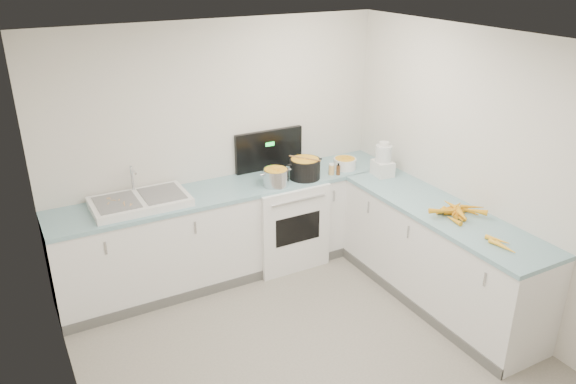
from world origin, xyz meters
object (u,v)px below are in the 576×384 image
black_pot (305,170)px  mixing_bowl (345,163)px  sink (140,201)px  steel_pot (276,178)px  food_processor (383,161)px  spice_jar (331,170)px  extract_bottle (338,170)px  stove (282,218)px

black_pot → mixing_bowl: black_pot is taller
sink → steel_pot: 1.31m
food_processor → spice_jar: bearing=148.8°
black_pot → extract_bottle: black_pot is taller
steel_pot → spice_jar: steel_pot is taller
sink → food_processor: (2.38, -0.46, 0.12)m
steel_pot → spice_jar: (0.64, -0.02, -0.02)m
mixing_bowl → extract_bottle: 0.20m
extract_bottle → black_pot: bearing=165.7°
steel_pot → spice_jar: bearing=-1.4°
black_pot → spice_jar: size_ratio=3.05×
sink → mixing_bowl: size_ratio=3.55×
black_pot → food_processor: bearing=-23.2°
steel_pot → extract_bottle: bearing=-4.8°
stove → sink: (-1.45, 0.02, 0.50)m
mixing_bowl → extract_bottle: bearing=-143.2°
steel_pot → black_pot: 0.35m
black_pot → food_processor: (0.74, -0.32, 0.06)m
stove → extract_bottle: (0.54, -0.21, 0.52)m
extract_bottle → spice_jar: 0.07m
black_pot → food_processor: 0.81m
sink → food_processor: bearing=-10.8°
sink → spice_jar: sink is taller
steel_pot → mixing_bowl: bearing=4.2°
stove → sink: size_ratio=1.58×
stove → food_processor: bearing=-25.3°
sink → extract_bottle: bearing=-6.6°
steel_pot → food_processor: size_ratio=0.71×
steel_pot → extract_bottle: size_ratio=2.53×
spice_jar → food_processor: (0.45, -0.27, 0.10)m
stove → steel_pot: bearing=-134.5°
steel_pot → extract_bottle: steel_pot is taller
mixing_bowl → spice_jar: mixing_bowl is taller
steel_pot → black_pot: bearing=4.9°
food_processor → stove: bearing=154.7°
black_pot → steel_pot: bearing=-175.1°
stove → steel_pot: stove is taller
sink → extract_bottle: size_ratio=8.49×
mixing_bowl → sink: bearing=177.1°
extract_bottle → spice_jar: spice_jar is taller
stove → mixing_bowl: 0.88m
sink → steel_pot: size_ratio=3.36×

